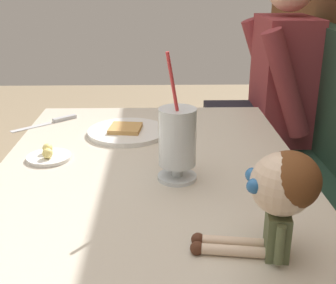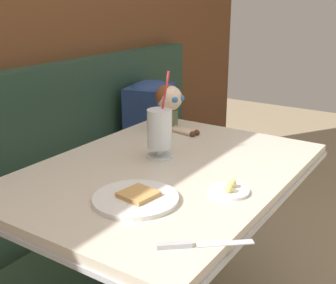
{
  "view_description": "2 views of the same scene",
  "coord_description": "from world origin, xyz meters",
  "px_view_note": "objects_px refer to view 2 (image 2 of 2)",
  "views": [
    {
      "loc": [
        1.05,
        0.2,
        1.21
      ],
      "look_at": [
        0.05,
        0.23,
        0.83
      ],
      "focal_mm": 47.36,
      "sensor_mm": 36.0,
      "label": 1
    },
    {
      "loc": [
        -1.17,
        -0.61,
        1.31
      ],
      "look_at": [
        0.05,
        0.2,
        0.82
      ],
      "focal_mm": 47.3,
      "sensor_mm": 36.0,
      "label": 2
    }
  ],
  "objects_px": {
    "toast_plate": "(136,198)",
    "butter_knife": "(189,245)",
    "butter_saucer": "(229,190)",
    "backpack": "(151,116)",
    "milkshake_glass": "(160,131)",
    "seated_doll": "(170,101)"
  },
  "relations": [
    {
      "from": "backpack",
      "to": "milkshake_glass",
      "type": "bearing_deg",
      "value": -142.34
    },
    {
      "from": "milkshake_glass",
      "to": "butter_knife",
      "type": "distance_m",
      "value": 0.61
    },
    {
      "from": "toast_plate",
      "to": "seated_doll",
      "type": "bearing_deg",
      "value": 25.43
    },
    {
      "from": "butter_saucer",
      "to": "backpack",
      "type": "height_order",
      "value": "backpack"
    },
    {
      "from": "toast_plate",
      "to": "butter_saucer",
      "type": "relative_size",
      "value": 2.08
    },
    {
      "from": "backpack",
      "to": "toast_plate",
      "type": "bearing_deg",
      "value": -146.48
    },
    {
      "from": "butter_knife",
      "to": "seated_doll",
      "type": "xyz_separation_m",
      "value": [
        0.77,
        0.56,
        0.12
      ]
    },
    {
      "from": "butter_saucer",
      "to": "toast_plate",
      "type": "bearing_deg",
      "value": 134.66
    },
    {
      "from": "butter_knife",
      "to": "seated_doll",
      "type": "distance_m",
      "value": 0.96
    },
    {
      "from": "milkshake_glass",
      "to": "butter_saucer",
      "type": "relative_size",
      "value": 2.63
    },
    {
      "from": "butter_knife",
      "to": "milkshake_glass",
      "type": "bearing_deg",
      "value": 40.92
    },
    {
      "from": "toast_plate",
      "to": "backpack",
      "type": "xyz_separation_m",
      "value": [
        1.02,
        0.68,
        -0.09
      ]
    },
    {
      "from": "butter_knife",
      "to": "butter_saucer",
      "type": "bearing_deg",
      "value": 8.84
    },
    {
      "from": "backpack",
      "to": "seated_doll",
      "type": "bearing_deg",
      "value": -135.48
    },
    {
      "from": "milkshake_glass",
      "to": "butter_knife",
      "type": "bearing_deg",
      "value": -139.08
    },
    {
      "from": "milkshake_glass",
      "to": "backpack",
      "type": "bearing_deg",
      "value": 37.66
    },
    {
      "from": "butter_saucer",
      "to": "milkshake_glass",
      "type": "bearing_deg",
      "value": 68.98
    },
    {
      "from": "seated_doll",
      "to": "butter_saucer",
      "type": "bearing_deg",
      "value": -131.41
    },
    {
      "from": "toast_plate",
      "to": "butter_saucer",
      "type": "height_order",
      "value": "butter_saucer"
    },
    {
      "from": "toast_plate",
      "to": "butter_knife",
      "type": "xyz_separation_m",
      "value": [
        -0.12,
        -0.25,
        -0.0
      ]
    },
    {
      "from": "butter_saucer",
      "to": "seated_doll",
      "type": "distance_m",
      "value": 0.69
    },
    {
      "from": "milkshake_glass",
      "to": "butter_knife",
      "type": "height_order",
      "value": "milkshake_glass"
    }
  ]
}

